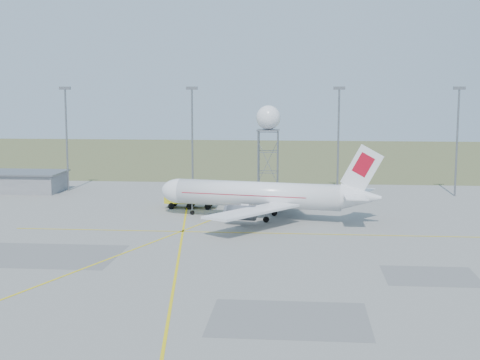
{
  "coord_description": "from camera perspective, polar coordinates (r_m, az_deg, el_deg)",
  "views": [
    {
      "loc": [
        10.77,
        -61.58,
        20.05
      ],
      "look_at": [
        1.61,
        40.0,
        6.12
      ],
      "focal_mm": 50.0,
      "sensor_mm": 36.0,
      "label": 1
    }
  ],
  "objects": [
    {
      "name": "fire_truck",
      "position": [
        113.59,
        -4.09,
        -1.55
      ],
      "size": [
        8.7,
        3.5,
        3.48
      ],
      "rotation": [
        0.0,
        0.0,
        0.0
      ],
      "color": "gold",
      "rests_on": "ground"
    },
    {
      "name": "mast_b",
      "position": [
        129.5,
        -4.1,
        4.23
      ],
      "size": [
        2.2,
        0.5,
        20.5
      ],
      "color": "slate",
      "rests_on": "ground"
    },
    {
      "name": "mast_a",
      "position": [
        135.77,
        -14.6,
        4.16
      ],
      "size": [
        2.2,
        0.5,
        20.5
      ],
      "color": "slate",
      "rests_on": "ground"
    },
    {
      "name": "ground",
      "position": [
        65.65,
        -4.61,
        -10.03
      ],
      "size": [
        400.0,
        400.0,
        0.0
      ],
      "primitive_type": "plane",
      "color": "gray",
      "rests_on": "ground"
    },
    {
      "name": "building_grey",
      "position": [
        138.59,
        -18.63,
        -0.13
      ],
      "size": [
        19.0,
        10.0,
        3.9
      ],
      "color": "gray",
      "rests_on": "ground"
    },
    {
      "name": "airliner_main",
      "position": [
        103.72,
        1.87,
        -1.31
      ],
      "size": [
        35.07,
        33.62,
        11.98
      ],
      "rotation": [
        0.0,
        0.0,
        2.95
      ],
      "color": "white",
      "rests_on": "ground"
    },
    {
      "name": "mast_c",
      "position": [
        128.03,
        8.4,
        4.12
      ],
      "size": [
        2.2,
        0.5,
        20.5
      ],
      "color": "slate",
      "rests_on": "ground"
    },
    {
      "name": "grass_strip",
      "position": [
        202.86,
        2.08,
        2.11
      ],
      "size": [
        400.0,
        120.0,
        0.03
      ],
      "primitive_type": "cube",
      "color": "#505931",
      "rests_on": "ground"
    },
    {
      "name": "mast_d",
      "position": [
        131.13,
        18.06,
        3.91
      ],
      "size": [
        2.2,
        0.5,
        20.5
      ],
      "color": "slate",
      "rests_on": "ground"
    },
    {
      "name": "radar_tower",
      "position": [
        129.6,
        2.42,
        3.1
      ],
      "size": [
        4.68,
        4.68,
        16.92
      ],
      "color": "slate",
      "rests_on": "ground"
    }
  ]
}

